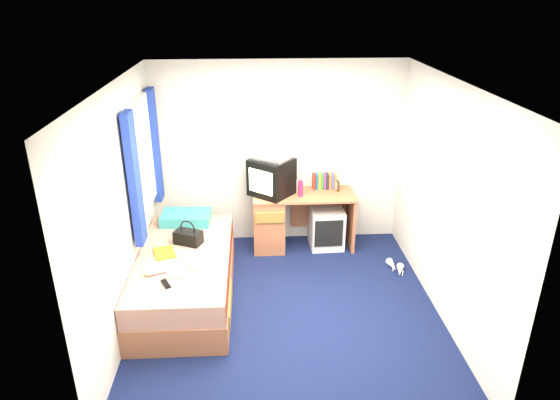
{
  "coord_description": "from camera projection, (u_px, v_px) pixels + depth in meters",
  "views": [
    {
      "loc": [
        -0.33,
        -4.46,
        3.19
      ],
      "look_at": [
        -0.04,
        0.7,
        0.98
      ],
      "focal_mm": 32.0,
      "sensor_mm": 36.0,
      "label": 1
    }
  ],
  "objects": [
    {
      "name": "desk",
      "position": [
        282.0,
        218.0,
        6.52
      ],
      "size": [
        1.3,
        0.55,
        0.75
      ],
      "color": "#AB6847",
      "rests_on": "ground"
    },
    {
      "name": "storage_cube",
      "position": [
        326.0,
        227.0,
        6.58
      ],
      "size": [
        0.44,
        0.44,
        0.53
      ],
      "primitive_type": "cube",
      "rotation": [
        0.0,
        0.0,
        0.04
      ],
      "color": "silver",
      "rests_on": "ground"
    },
    {
      "name": "handbag",
      "position": [
        188.0,
        237.0,
        5.57
      ],
      "size": [
        0.34,
        0.28,
        0.28
      ],
      "rotation": [
        0.0,
        0.0,
        -0.42
      ],
      "color": "black",
      "rests_on": "bed"
    },
    {
      "name": "window_assembly",
      "position": [
        144.0,
        160.0,
        5.55
      ],
      "size": [
        0.11,
        1.42,
        1.4
      ],
      "color": "silver",
      "rests_on": "room_shell"
    },
    {
      "name": "towel",
      "position": [
        208.0,
        262.0,
        5.12
      ],
      "size": [
        0.34,
        0.31,
        0.09
      ],
      "primitive_type": "cube",
      "rotation": [
        0.0,
        0.0,
        -0.34
      ],
      "color": "silver",
      "rests_on": "bed"
    },
    {
      "name": "room_shell",
      "position": [
        288.0,
        183.0,
        4.79
      ],
      "size": [
        3.4,
        3.4,
        3.4
      ],
      "color": "white",
      "rests_on": "ground"
    },
    {
      "name": "crt_tv",
      "position": [
        271.0,
        177.0,
        6.29
      ],
      "size": [
        0.64,
        0.64,
        0.47
      ],
      "rotation": [
        0.0,
        0.0,
        -0.69
      ],
      "color": "black",
      "rests_on": "desk"
    },
    {
      "name": "pillow",
      "position": [
        186.0,
        218.0,
        6.07
      ],
      "size": [
        0.61,
        0.4,
        0.13
      ],
      "primitive_type": "cube",
      "rotation": [
        0.0,
        0.0,
        -0.06
      ],
      "color": "#1B58B3",
      "rests_on": "bed"
    },
    {
      "name": "bed",
      "position": [
        186.0,
        276.0,
        5.47
      ],
      "size": [
        1.01,
        2.0,
        0.54
      ],
      "color": "#AB6847",
      "rests_on": "ground"
    },
    {
      "name": "aerosol_can",
      "position": [
        296.0,
        185.0,
        6.42
      ],
      "size": [
        0.06,
        0.06,
        0.18
      ],
      "primitive_type": "cylinder",
      "rotation": [
        0.0,
        0.0,
        0.28
      ],
      "color": "silver",
      "rests_on": "desk"
    },
    {
      "name": "white_heels",
      "position": [
        396.0,
        268.0,
        6.07
      ],
      "size": [
        0.19,
        0.36,
        0.09
      ],
      "color": "white",
      "rests_on": "ground"
    },
    {
      "name": "colour_swatch_fan",
      "position": [
        176.0,
        277.0,
        4.94
      ],
      "size": [
        0.23,
        0.09,
        0.01
      ],
      "primitive_type": "cube",
      "rotation": [
        0.0,
        0.0,
        -0.16
      ],
      "color": "gold",
      "rests_on": "bed"
    },
    {
      "name": "ground",
      "position": [
        287.0,
        309.0,
        5.36
      ],
      "size": [
        3.4,
        3.4,
        0.0
      ],
      "primitive_type": "plane",
      "color": "#0C1438",
      "rests_on": "ground"
    },
    {
      "name": "remote_control",
      "position": [
        166.0,
        284.0,
        4.82
      ],
      "size": [
        0.12,
        0.17,
        0.02
      ],
      "primitive_type": "cube",
      "rotation": [
        0.0,
        0.0,
        0.48
      ],
      "color": "black",
      "rests_on": "bed"
    },
    {
      "name": "vcr",
      "position": [
        271.0,
        156.0,
        6.18
      ],
      "size": [
        0.52,
        0.5,
        0.08
      ],
      "primitive_type": "cube",
      "rotation": [
        0.0,
        0.0,
        -0.63
      ],
      "color": "silver",
      "rests_on": "crt_tv"
    },
    {
      "name": "picture_frame",
      "position": [
        337.0,
        185.0,
        6.48
      ],
      "size": [
        0.05,
        0.12,
        0.14
      ],
      "primitive_type": "cube",
      "rotation": [
        0.0,
        0.0,
        0.26
      ],
      "color": "#322310",
      "rests_on": "desk"
    },
    {
      "name": "pink_water_bottle",
      "position": [
        301.0,
        189.0,
        6.28
      ],
      "size": [
        0.06,
        0.06,
        0.2
      ],
      "primitive_type": "cylinder",
      "rotation": [
        0.0,
        0.0,
        -0.02
      ],
      "color": "#E21F50",
      "rests_on": "desk"
    },
    {
      "name": "water_bottle",
      "position": [
        156.0,
        271.0,
        4.98
      ],
      "size": [
        0.21,
        0.14,
        0.07
      ],
      "primitive_type": "cylinder",
      "rotation": [
        0.0,
        1.57,
        0.38
      ],
      "color": "silver",
      "rests_on": "bed"
    },
    {
      "name": "magazine",
      "position": [
        164.0,
        253.0,
        5.38
      ],
      "size": [
        0.29,
        0.33,
        0.01
      ],
      "primitive_type": "cube",
      "rotation": [
        0.0,
        0.0,
        0.33
      ],
      "color": "yellow",
      "rests_on": "bed"
    },
    {
      "name": "book_row",
      "position": [
        324.0,
        181.0,
        6.53
      ],
      "size": [
        0.31,
        0.13,
        0.2
      ],
      "color": "maroon",
      "rests_on": "desk"
    }
  ]
}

